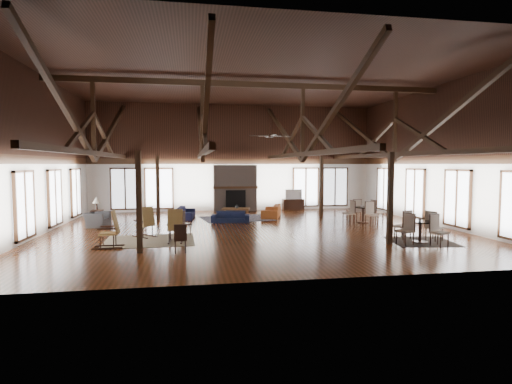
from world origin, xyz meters
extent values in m
plane|color=#5F2B14|center=(0.00, 0.00, 0.00)|extent=(16.00, 16.00, 0.00)
cube|color=black|center=(0.00, 0.00, 6.00)|extent=(16.00, 14.00, 0.02)
cube|color=white|center=(0.00, 7.00, 3.00)|extent=(16.00, 0.02, 6.00)
cube|color=white|center=(0.00, -7.00, 3.00)|extent=(16.00, 0.02, 6.00)
cube|color=white|center=(-8.00, 0.00, 3.00)|extent=(0.02, 14.00, 6.00)
cube|color=white|center=(8.00, 0.00, 3.00)|extent=(0.02, 14.00, 6.00)
cube|color=black|center=(0.00, 0.00, 5.75)|extent=(15.60, 0.18, 0.22)
cube|color=black|center=(-6.00, 0.00, 3.05)|extent=(0.16, 13.70, 0.18)
cube|color=black|center=(-6.00, 0.00, 4.40)|extent=(0.14, 0.14, 2.70)
cube|color=black|center=(-6.00, 3.50, 4.28)|extent=(0.15, 7.07, 3.12)
cube|color=black|center=(-6.00, -3.50, 4.28)|extent=(0.15, 7.07, 3.12)
cube|color=black|center=(-2.00, 0.00, 3.05)|extent=(0.16, 13.70, 0.18)
cube|color=black|center=(-2.00, 0.00, 4.40)|extent=(0.14, 0.14, 2.70)
cube|color=black|center=(-2.00, 3.50, 4.28)|extent=(0.15, 7.07, 3.12)
cube|color=black|center=(-2.00, -3.50, 4.28)|extent=(0.15, 7.07, 3.12)
cube|color=black|center=(2.00, 0.00, 3.05)|extent=(0.16, 13.70, 0.18)
cube|color=black|center=(2.00, 0.00, 4.40)|extent=(0.14, 0.14, 2.70)
cube|color=black|center=(2.00, 3.50, 4.28)|extent=(0.15, 7.07, 3.12)
cube|color=black|center=(2.00, -3.50, 4.28)|extent=(0.15, 7.07, 3.12)
cube|color=black|center=(6.00, 0.00, 3.05)|extent=(0.16, 13.70, 0.18)
cube|color=black|center=(6.00, 0.00, 4.40)|extent=(0.14, 0.14, 2.70)
cube|color=black|center=(6.00, 3.50, 4.28)|extent=(0.15, 7.07, 3.12)
cube|color=black|center=(6.00, -3.50, 4.28)|extent=(0.15, 7.07, 3.12)
cube|color=black|center=(-4.00, -3.50, 1.52)|extent=(0.16, 0.16, 3.05)
cube|color=black|center=(4.00, -3.50, 1.52)|extent=(0.16, 0.16, 3.05)
cube|color=black|center=(-4.00, 3.50, 1.52)|extent=(0.16, 0.16, 3.05)
cube|color=black|center=(4.00, 3.50, 1.52)|extent=(0.16, 0.16, 3.05)
cube|color=#736258|center=(0.00, 6.68, 1.30)|extent=(2.40, 0.62, 2.60)
cube|color=black|center=(0.00, 6.36, 0.65)|extent=(1.10, 0.06, 1.10)
cube|color=black|center=(0.00, 6.40, 1.35)|extent=(2.50, 0.20, 0.12)
cylinder|color=black|center=(0.50, -1.00, 4.05)|extent=(0.04, 0.04, 0.70)
cylinder|color=black|center=(0.50, -1.00, 3.70)|extent=(0.20, 0.20, 0.10)
cube|color=black|center=(0.95, -1.00, 3.70)|extent=(0.70, 0.12, 0.02)
cube|color=black|center=(0.50, -0.55, 3.70)|extent=(0.12, 0.70, 0.02)
cube|color=black|center=(0.05, -1.00, 3.70)|extent=(0.70, 0.12, 0.02)
cube|color=black|center=(0.50, -1.45, 3.70)|extent=(0.12, 0.70, 0.02)
imported|color=#121832|center=(-0.70, 2.27, 0.25)|extent=(1.80, 0.93, 0.50)
imported|color=#16183D|center=(-2.71, 4.04, 0.28)|extent=(1.96, 0.94, 0.55)
imported|color=#B15522|center=(1.51, 3.82, 0.30)|extent=(2.20, 1.39, 0.60)
cube|color=brown|center=(-0.30, 3.60, 0.47)|extent=(1.44, 0.97, 0.06)
cube|color=brown|center=(-0.85, 3.38, 0.22)|extent=(0.06, 0.06, 0.44)
cube|color=brown|center=(-0.85, 3.82, 0.22)|extent=(0.06, 0.06, 0.44)
cube|color=brown|center=(0.25, 3.38, 0.22)|extent=(0.06, 0.06, 0.44)
cube|color=brown|center=(0.25, 3.82, 0.22)|extent=(0.06, 0.06, 0.44)
imported|color=#B2B2B2|center=(-0.27, 3.56, 0.59)|extent=(0.19, 0.19, 0.18)
imported|color=#313134|center=(-6.38, 1.87, 0.31)|extent=(1.09, 0.99, 0.62)
cube|color=black|center=(-6.53, 2.50, 0.32)|extent=(0.48, 0.48, 0.64)
cylinder|color=black|center=(-6.53, 2.50, 0.84)|extent=(0.08, 0.08, 0.39)
cone|color=white|center=(-6.53, 2.50, 1.09)|extent=(0.34, 0.34, 0.28)
cube|color=olive|center=(-4.15, -0.86, 0.43)|extent=(0.68, 0.68, 0.05)
cube|color=olive|center=(-4.00, -1.02, 0.77)|extent=(0.49, 0.47, 0.71)
cube|color=black|center=(-4.30, -1.00, 0.03)|extent=(0.63, 0.67, 0.05)
cube|color=black|center=(-4.00, -0.72, 0.03)|extent=(0.63, 0.67, 0.05)
cube|color=olive|center=(-2.99, -1.98, 0.44)|extent=(0.53, 0.51, 0.05)
cube|color=olive|center=(-3.01, -2.21, 0.78)|extent=(0.51, 0.23, 0.72)
cube|color=black|center=(-3.20, -1.97, 0.03)|extent=(0.11, 0.89, 0.05)
cube|color=black|center=(-2.78, -2.00, 0.03)|extent=(0.11, 0.89, 0.05)
cube|color=olive|center=(-5.07, -2.61, 0.46)|extent=(0.51, 0.53, 0.05)
cube|color=olive|center=(-4.83, -2.61, 0.81)|extent=(0.21, 0.52, 0.75)
cube|color=black|center=(-5.07, -2.83, 0.03)|extent=(0.92, 0.07, 0.05)
cube|color=black|center=(-5.08, -2.40, 0.03)|extent=(0.92, 0.07, 0.05)
cube|color=black|center=(-2.73, -0.75, 0.43)|extent=(0.57, 0.57, 0.05)
cube|color=black|center=(-2.85, -0.89, 0.69)|extent=(0.33, 0.29, 0.53)
cylinder|color=black|center=(-2.73, -0.75, 0.22)|extent=(0.03, 0.03, 0.43)
cube|color=black|center=(-2.81, -3.66, 0.40)|extent=(0.39, 0.39, 0.04)
cube|color=black|center=(-2.79, -3.83, 0.64)|extent=(0.37, 0.06, 0.49)
cylinder|color=black|center=(-2.81, -3.66, 0.20)|extent=(0.03, 0.03, 0.40)
cylinder|color=black|center=(5.15, -3.42, 0.71)|extent=(0.84, 0.84, 0.04)
cylinder|color=black|center=(5.15, -3.42, 0.37)|extent=(0.10, 0.10, 0.69)
cylinder|color=black|center=(5.15, -3.42, 0.02)|extent=(0.50, 0.50, 0.04)
cylinder|color=black|center=(5.23, 1.25, 0.70)|extent=(0.82, 0.82, 0.04)
cylinder|color=black|center=(5.23, 1.25, 0.36)|extent=(0.10, 0.10, 0.68)
cylinder|color=black|center=(5.23, 1.25, 0.02)|extent=(0.49, 0.49, 0.04)
imported|color=#B2B2B2|center=(5.14, -3.41, 0.78)|extent=(0.12, 0.12, 0.09)
imported|color=#B2B2B2|center=(5.14, 1.22, 0.76)|extent=(0.14, 0.14, 0.09)
cube|color=black|center=(3.40, 6.75, 0.31)|extent=(1.23, 0.46, 0.62)
imported|color=#B2B2B2|center=(3.40, 6.75, 0.90)|extent=(1.00, 0.20, 0.57)
cube|color=tan|center=(-3.90, -1.61, 0.01)|extent=(3.07, 2.45, 0.01)
cube|color=#1A1D49|center=(-0.27, 3.49, 0.01)|extent=(3.59, 2.92, 0.01)
cube|color=black|center=(5.29, -3.29, 0.01)|extent=(2.31, 2.15, 0.01)
camera|label=1|loc=(-2.49, -15.67, 2.65)|focal=28.00mm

